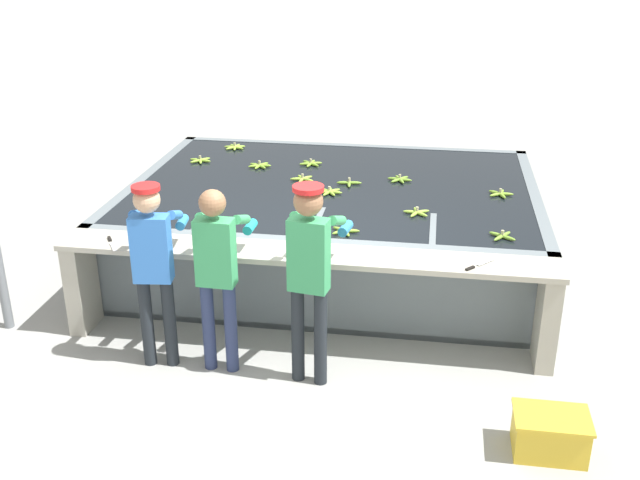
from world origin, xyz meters
TOP-DOWN VIEW (x-y plane):
  - ground_plane at (0.00, 0.00)m, footprint 80.00×80.00m
  - wash_tank at (0.00, 2.12)m, footprint 4.49×3.36m
  - work_ledge at (0.00, 0.23)m, footprint 4.49×0.45m
  - worker_0 at (-1.20, -0.27)m, footprint 0.46×0.74m
  - worker_1 at (-0.64, -0.26)m, footprint 0.42×0.72m
  - worker_2 at (0.15, -0.33)m, footprint 0.48×0.75m
  - banana_bunch_floating_0 at (0.18, 2.15)m, footprint 0.28×0.28m
  - banana_bunch_floating_1 at (1.82, 2.04)m, footprint 0.26×0.28m
  - banana_bunch_floating_2 at (-1.73, 2.73)m, footprint 0.28×0.28m
  - banana_bunch_floating_3 at (-0.96, 2.63)m, footprint 0.28×0.28m
  - banana_bunch_floating_4 at (0.73, 2.36)m, footprint 0.28×0.27m
  - banana_bunch_floating_5 at (0.96, 1.33)m, footprint 0.27×0.28m
  - banana_bunch_floating_6 at (0.00, 1.82)m, footprint 0.28×0.28m
  - banana_bunch_floating_7 at (-0.36, 2.21)m, footprint 0.28×0.27m
  - banana_bunch_floating_8 at (0.30, 0.74)m, footprint 0.27×0.28m
  - banana_bunch_floating_9 at (1.76, 0.83)m, footprint 0.25×0.25m
  - banana_bunch_floating_10 at (-0.37, 2.81)m, footprint 0.27×0.28m
  - banana_bunch_floating_11 at (-1.46, 3.36)m, footprint 0.27×0.28m
  - knife_0 at (1.49, 0.14)m, footprint 0.26×0.28m
  - knife_1 at (-1.77, 0.16)m, footprint 0.21×0.31m
  - crate at (2.05, -1.02)m, footprint 0.55×0.39m

SIDE VIEW (x-z plane):
  - ground_plane at x=0.00m, z-range 0.00..0.00m
  - crate at x=2.05m, z-range 0.00..0.33m
  - wash_tank at x=0.00m, z-range -0.01..0.93m
  - work_ledge at x=0.00m, z-range 0.19..1.13m
  - knife_0 at x=1.49m, z-range 0.94..0.96m
  - knife_1 at x=-1.77m, z-range 0.94..0.96m
  - banana_bunch_floating_3 at x=-0.96m, z-range 0.92..0.99m
  - banana_bunch_floating_6 at x=0.00m, z-range 0.92..0.99m
  - banana_bunch_floating_11 at x=-1.46m, z-range 0.92..0.99m
  - banana_bunch_floating_2 at x=-1.73m, z-range 0.92..0.99m
  - banana_bunch_floating_4 at x=0.73m, z-range 0.92..0.99m
  - banana_bunch_floating_10 at x=-0.37m, z-range 0.92..0.99m
  - banana_bunch_floating_1 at x=1.82m, z-range 0.92..0.99m
  - banana_bunch_floating_5 at x=0.96m, z-range 0.92..0.99m
  - banana_bunch_floating_7 at x=-0.36m, z-range 0.92..0.99m
  - banana_bunch_floating_8 at x=0.30m, z-range 0.92..0.99m
  - banana_bunch_floating_0 at x=0.18m, z-range 0.92..0.99m
  - banana_bunch_floating_9 at x=1.76m, z-range 0.92..0.99m
  - worker_1 at x=-0.64m, z-range 0.17..1.83m
  - worker_0 at x=-1.20m, z-range 0.18..1.85m
  - worker_2 at x=0.15m, z-range 0.20..1.96m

